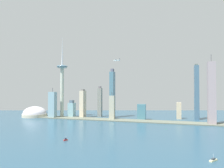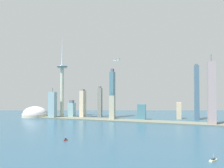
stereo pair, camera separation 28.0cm
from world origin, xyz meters
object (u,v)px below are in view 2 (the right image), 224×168
object	(u,v)px
skyscraper_1	(100,102)
skyscraper_8	(197,92)
skyscraper_2	(112,108)
skyscraper_3	(112,94)
stadium_dome	(35,114)
channel_buoy_0	(166,129)
observation_tower	(62,79)
boat_1	(213,160)
airplane	(117,60)
skyscraper_9	(72,109)
skyscraper_7	(142,112)
skyscraper_5	(212,93)
boat_2	(66,140)
skyscraper_0	(83,104)
skyscraper_4	(179,111)
skyscraper_6	(53,105)

from	to	relation	value
skyscraper_1	skyscraper_8	size ratio (longest dim) A/B	0.60
skyscraper_2	skyscraper_3	distance (m)	71.95
stadium_dome	channel_buoy_0	xyz separation A→B (m)	(472.12, -113.90, -8.40)
skyscraper_1	channel_buoy_0	world-z (taller)	skyscraper_1
skyscraper_3	skyscraper_8	bearing A→B (deg)	6.94
observation_tower	skyscraper_8	bearing A→B (deg)	9.14
skyscraper_3	boat_1	size ratio (longest dim) A/B	12.05
skyscraper_8	skyscraper_3	bearing A→B (deg)	-173.06
boat_1	observation_tower	bearing A→B (deg)	-90.03
skyscraper_2	airplane	size ratio (longest dim) A/B	3.31
stadium_dome	skyscraper_9	world-z (taller)	skyscraper_9
observation_tower	stadium_dome	size ratio (longest dim) A/B	3.33
skyscraper_1	skyscraper_7	xyz separation A→B (m)	(159.06, -35.87, -27.59)
stadium_dome	skyscraper_2	distance (m)	296.55
stadium_dome	skyscraper_5	world-z (taller)	skyscraper_5
skyscraper_7	channel_buoy_0	world-z (taller)	skyscraper_7
skyscraper_3	skyscraper_8	distance (m)	285.41
skyscraper_7	boat_2	bearing A→B (deg)	-107.31
stadium_dome	skyscraper_0	world-z (taller)	skyscraper_0
boat_2	skyscraper_5	bearing A→B (deg)	170.90
stadium_dome	skyscraper_1	world-z (taller)	skyscraper_1
skyscraper_4	skyscraper_7	world-z (taller)	skyscraper_4
skyscraper_0	skyscraper_1	xyz separation A→B (m)	(51.13, 37.57, 4.88)
skyscraper_0	skyscraper_9	world-z (taller)	skyscraper_0
boat_1	skyscraper_3	bearing A→B (deg)	-107.53
skyscraper_7	airplane	distance (m)	197.54
skyscraper_6	skyscraper_2	bearing A→B (deg)	4.29
skyscraper_9	boat_1	distance (m)	549.92
skyscraper_6	skyscraper_8	bearing A→B (deg)	12.36
skyscraper_6	boat_2	xyz separation A→B (m)	(207.37, -276.70, -43.78)
observation_tower	stadium_dome	bearing A→B (deg)	-168.71
skyscraper_3	skyscraper_8	xyz separation A→B (m)	(283.23, 34.47, 7.42)
skyscraper_1	boat_2	xyz separation A→B (m)	(59.37, -355.80, -51.55)
skyscraper_6	airplane	distance (m)	274.64
skyscraper_6	airplane	world-z (taller)	airplane
boat_1	skyscraper_5	bearing A→B (deg)	-150.00
skyscraper_5	skyscraper_9	bearing A→B (deg)	175.60
boat_2	channel_buoy_0	bearing A→B (deg)	171.39
skyscraper_8	skyscraper_4	bearing A→B (deg)	-177.12
skyscraper_8	skyscraper_9	bearing A→B (deg)	-171.69
boat_1	skyscraper_6	bearing A→B (deg)	-86.33
skyscraper_5	boat_1	bearing A→B (deg)	-98.39
boat_2	airplane	world-z (taller)	airplane
skyscraper_1	skyscraper_5	world-z (taller)	skyscraper_5
observation_tower	skyscraper_9	size ratio (longest dim) A/B	4.84
skyscraper_5	boat_1	xyz separation A→B (m)	(-48.46, -328.73, -87.97)
stadium_dome	skyscraper_7	distance (m)	390.24
skyscraper_6	boat_1	world-z (taller)	skyscraper_6
observation_tower	skyscraper_5	xyz separation A→B (m)	(492.87, -23.65, -46.90)
airplane	skyscraper_0	bearing A→B (deg)	20.17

